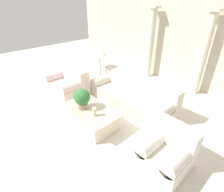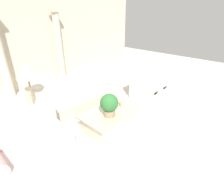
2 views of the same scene
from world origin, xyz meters
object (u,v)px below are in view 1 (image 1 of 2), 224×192
(sofa_long, at_px, (132,96))
(coffee_table, at_px, (91,117))
(floor_lamp, at_px, (100,53))
(potted_plant, at_px, (82,98))
(loveseat, at_px, (68,84))
(armchair, at_px, (167,151))

(sofa_long, xyz_separation_m, coffee_table, (-0.12, -1.30, -0.11))
(floor_lamp, bearing_deg, potted_plant, -53.67)
(coffee_table, bearing_deg, potted_plant, -150.61)
(loveseat, distance_m, coffee_table, 1.76)
(coffee_table, xyz_separation_m, potted_plant, (-0.17, -0.10, 0.48))
(floor_lamp, height_order, armchair, floor_lamp)
(sofa_long, height_order, coffee_table, sofa_long)
(sofa_long, bearing_deg, armchair, -30.63)
(sofa_long, height_order, floor_lamp, floor_lamp)
(loveseat, height_order, potted_plant, potted_plant)
(loveseat, height_order, armchair, loveseat)
(loveseat, bearing_deg, sofa_long, 26.48)
(sofa_long, height_order, armchair, sofa_long)
(coffee_table, relative_size, floor_lamp, 0.92)
(potted_plant, height_order, armchair, potted_plant)
(potted_plant, bearing_deg, floor_lamp, 126.33)
(coffee_table, bearing_deg, sofa_long, 84.54)
(potted_plant, xyz_separation_m, floor_lamp, (-0.96, 1.31, 0.56))
(potted_plant, relative_size, armchair, 0.59)
(potted_plant, bearing_deg, armchair, 10.49)
(coffee_table, xyz_separation_m, armchair, (1.84, 0.28, 0.13))
(potted_plant, xyz_separation_m, armchair, (2.01, 0.37, -0.35))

